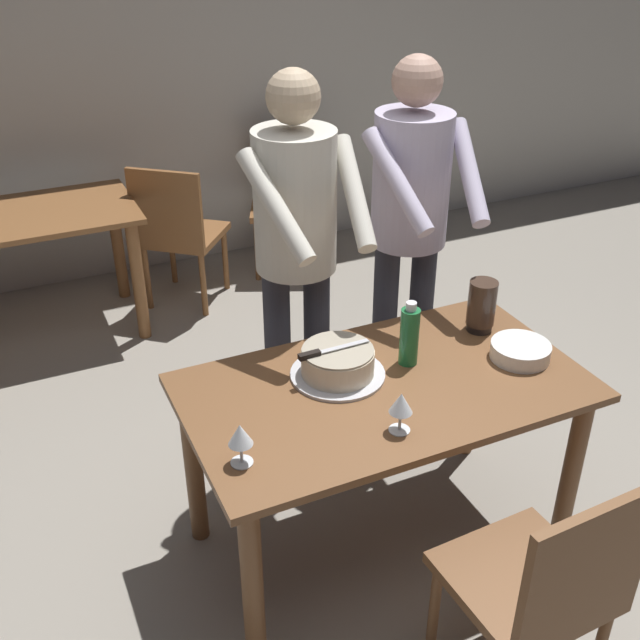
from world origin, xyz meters
name	(u,v)px	position (x,y,z in m)	size (l,w,h in m)	color
ground_plane	(377,539)	(0.00, 0.00, 0.00)	(14.00, 14.00, 0.00)	gray
back_wall	(158,57)	(0.00, 2.93, 1.35)	(10.00, 0.12, 2.70)	#BCB7AD
main_dining_table	(384,413)	(0.00, 0.00, 0.62)	(1.41, 0.79, 0.75)	brown
cake_on_platter	(338,363)	(-0.13, 0.12, 0.80)	(0.34, 0.34, 0.11)	silver
cake_knife	(319,353)	(-0.20, 0.12, 0.87)	(0.27, 0.03, 0.02)	silver
plate_stack	(520,351)	(0.54, -0.06, 0.78)	(0.22, 0.22, 0.06)	white
wine_glass_near	(401,404)	(-0.08, -0.25, 0.85)	(0.08, 0.08, 0.14)	silver
wine_glass_far	(240,436)	(-0.60, -0.18, 0.85)	(0.08, 0.08, 0.14)	silver
water_bottle	(409,336)	(0.14, 0.09, 0.86)	(0.07, 0.07, 0.25)	#1E6B38
hurricane_lamp	(482,306)	(0.52, 0.18, 0.86)	(0.11, 0.11, 0.21)	black
person_cutting_cake	(297,239)	(-0.07, 0.61, 1.08)	(0.47, 0.56, 1.72)	#2D2D38
person_standing_beside	(410,215)	(0.46, 0.64, 1.08)	(0.47, 0.56, 1.72)	#2D2D38
chair_near_side	(544,585)	(0.11, -0.77, 0.49)	(0.46, 0.46, 0.90)	brown
background_table	(45,239)	(-0.89, 2.23, 0.58)	(1.00, 0.70, 0.74)	brown
background_chair_1	(178,230)	(-0.15, 2.24, 0.49)	(0.62, 0.62, 0.90)	brown
background_chair_2	(285,195)	(0.66, 2.52, 0.49)	(0.58, 0.58, 0.90)	brown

